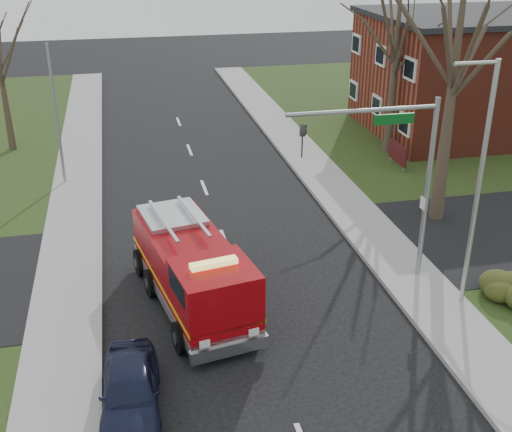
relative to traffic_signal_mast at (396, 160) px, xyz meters
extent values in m
plane|color=black|center=(-5.21, -1.50, -4.71)|extent=(120.00, 120.00, 0.00)
cube|color=#999893|center=(0.99, -1.50, -4.63)|extent=(2.40, 80.00, 0.15)
cube|color=#999893|center=(-11.41, -1.50, -4.63)|extent=(2.40, 80.00, 0.15)
cube|color=maroon|center=(13.79, 16.50, -1.21)|extent=(15.00, 10.00, 7.00)
cube|color=black|center=(13.79, 16.50, 2.39)|extent=(15.40, 10.40, 0.30)
cube|color=silver|center=(6.24, 16.50, -2.71)|extent=(0.12, 1.40, 1.20)
cube|color=#441014|center=(5.29, 11.00, -3.81)|extent=(0.12, 2.00, 1.00)
cylinder|color=gray|center=(5.29, 10.20, -4.26)|extent=(0.08, 0.08, 0.90)
cylinder|color=gray|center=(5.29, 11.80, -4.26)|extent=(0.08, 0.08, 0.90)
cone|color=#3C2D23|center=(4.29, 4.50, 1.29)|extent=(0.64, 0.64, 12.00)
cone|color=#3C2D23|center=(5.79, 13.50, 0.54)|extent=(0.56, 0.56, 10.50)
cone|color=#3C2D23|center=(-15.21, 18.50, -0.21)|extent=(0.44, 0.44, 9.00)
cylinder|color=gray|center=(1.29, 0.00, -1.31)|extent=(0.18, 0.18, 6.80)
cylinder|color=gray|center=(-1.31, 0.00, 1.79)|extent=(5.20, 0.14, 0.14)
cube|color=#0C591E|center=(-0.21, 0.00, 1.44)|extent=(1.40, 0.06, 0.35)
imported|color=black|center=(-3.31, 0.00, 1.44)|extent=(0.22, 0.18, 1.10)
cylinder|color=#B7BABF|center=(1.99, -2.00, -0.51)|extent=(0.16, 0.16, 8.40)
cylinder|color=#B7BABF|center=(1.29, -2.00, 3.59)|extent=(1.40, 0.12, 0.12)
cylinder|color=gray|center=(-12.01, 12.50, -1.21)|extent=(0.14, 0.14, 7.00)
cube|color=#94060C|center=(-7.30, 1.03, -3.30)|extent=(3.18, 5.07, 1.91)
cube|color=#94060C|center=(-6.68, -2.36, -3.16)|extent=(2.75, 2.75, 2.18)
cube|color=#B7BABF|center=(-7.11, -0.04, -4.07)|extent=(3.62, 7.40, 0.41)
cube|color=#E5B20C|center=(-7.11, -0.04, -3.57)|extent=(3.63, 7.40, 0.11)
cube|color=black|center=(-6.50, -3.35, -2.48)|extent=(2.05, 0.46, 0.77)
cube|color=#E5D866|center=(-6.68, -2.36, -1.94)|extent=(1.49, 0.58, 0.16)
cylinder|color=black|center=(-7.83, -2.67, -4.21)|extent=(0.49, 1.04, 1.00)
cylinder|color=black|center=(-5.50, -2.24, -4.21)|extent=(0.49, 1.04, 1.00)
cylinder|color=black|center=(-8.76, 2.43, -4.21)|extent=(0.49, 1.04, 1.00)
cylinder|color=black|center=(-6.44, 2.86, -4.21)|extent=(0.49, 1.04, 1.00)
imported|color=#181C35|center=(-9.41, -5.01, -4.04)|extent=(1.76, 3.99, 1.34)
camera|label=1|loc=(-9.05, -19.05, 7.29)|focal=45.00mm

